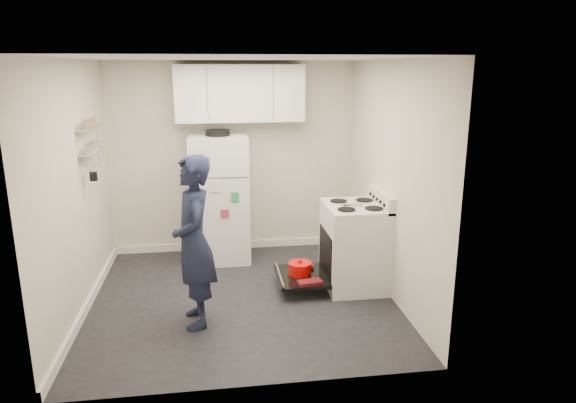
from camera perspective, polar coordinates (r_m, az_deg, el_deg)
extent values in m
cube|color=black|center=(5.67, -5.12, -10.61)|extent=(3.20, 3.20, 0.01)
cube|color=white|center=(5.12, -5.78, 15.57)|extent=(3.20, 3.20, 0.01)
cube|color=beige|center=(6.82, -6.12, 4.79)|extent=(3.20, 0.01, 2.50)
cube|color=beige|center=(3.71, -4.17, -3.67)|extent=(3.20, 0.01, 2.50)
cube|color=beige|center=(5.42, -22.57, 1.14)|extent=(0.01, 3.20, 2.50)
cube|color=beige|center=(5.56, 11.28, 2.31)|extent=(0.01, 3.20, 2.50)
cube|color=white|center=(5.80, -21.24, -10.45)|extent=(0.03, 3.20, 0.10)
cube|color=white|center=(7.11, -5.85, -4.80)|extent=(3.20, 0.03, 0.10)
cube|color=silver|center=(5.82, 7.37, -5.07)|extent=(0.65, 0.76, 0.92)
cube|color=black|center=(5.82, 6.68, -5.66)|extent=(0.53, 0.60, 0.52)
cube|color=orange|center=(5.89, 9.23, -5.50)|extent=(0.02, 0.56, 0.46)
cylinder|color=black|center=(5.90, 7.10, -7.27)|extent=(0.34, 0.34, 0.02)
cube|color=silver|center=(5.74, 10.29, 0.28)|extent=(0.08, 0.76, 0.18)
cube|color=silver|center=(5.68, 7.53, -0.55)|extent=(0.65, 0.76, 0.03)
cube|color=#B2B2B7|center=(5.61, 7.18, -0.36)|extent=(0.22, 0.03, 0.01)
cube|color=black|center=(5.81, 1.49, -8.32)|extent=(0.55, 0.70, 0.03)
cylinder|color=#B2B2B7|center=(5.76, -0.93, -8.11)|extent=(0.02, 0.66, 0.02)
cylinder|color=red|center=(5.80, 1.34, -7.53)|extent=(0.25, 0.25, 0.12)
cylinder|color=red|center=(5.78, 1.34, -6.89)|extent=(0.26, 0.26, 0.02)
sphere|color=red|center=(5.77, 1.34, -6.64)|extent=(0.04, 0.04, 0.04)
cube|color=maroon|center=(5.58, 2.44, -8.96)|extent=(0.28, 0.17, 0.04)
cube|color=maroon|center=(6.00, 1.62, -7.18)|extent=(0.28, 0.17, 0.04)
cube|color=silver|center=(6.57, -7.58, 0.33)|extent=(0.72, 0.70, 1.60)
cube|color=#4C4C4C|center=(6.15, -7.64, 2.63)|extent=(0.68, 0.01, 0.01)
cube|color=#B2B2B7|center=(6.11, -10.31, 3.60)|extent=(0.03, 0.03, 0.20)
cube|color=#B2B2B7|center=(6.21, -10.13, -0.21)|extent=(0.03, 0.03, 0.55)
cylinder|color=black|center=(6.42, -7.84, 7.57)|extent=(0.30, 0.30, 0.07)
cube|color=#2C8649|center=(6.20, -5.90, 0.48)|extent=(0.09, 0.01, 0.12)
cube|color=#A62F41|center=(6.25, -7.05, -1.34)|extent=(0.10, 0.01, 0.10)
cube|color=silver|center=(6.16, -8.08, 1.75)|extent=(0.12, 0.01, 0.16)
cube|color=silver|center=(6.56, -5.38, 11.89)|extent=(1.60, 0.33, 0.70)
cube|color=#B2B2B7|center=(5.80, -21.15, 7.62)|extent=(0.14, 0.60, 0.02)
cube|color=#B2B2B7|center=(5.83, -20.93, 5.19)|extent=(0.14, 0.60, 0.02)
cylinder|color=black|center=(5.69, -20.80, 2.62)|extent=(0.08, 0.08, 0.09)
imported|color=#171C34|center=(4.91, -10.41, -4.45)|extent=(0.47, 0.65, 1.65)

